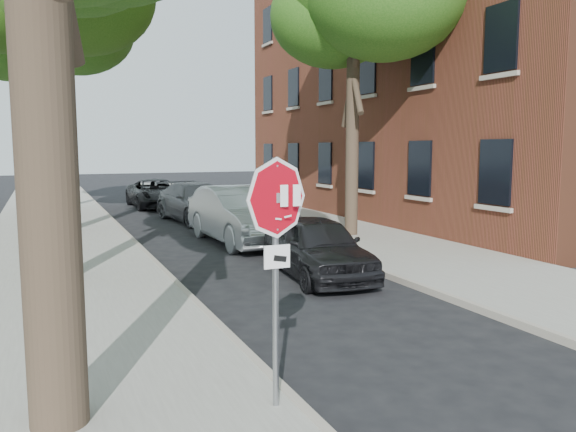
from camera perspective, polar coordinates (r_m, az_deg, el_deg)
name	(u,v)px	position (r m, az deg, el deg)	size (l,w,h in m)	color
ground	(334,404)	(6.57, 4.72, -18.47)	(120.00, 120.00, 0.00)	black
sidewalk_left	(59,245)	(17.44, -22.27, -2.71)	(4.00, 55.00, 0.12)	gray
sidewalk_right	(322,228)	(19.55, 3.47, -1.21)	(4.00, 55.00, 0.12)	gray
curb_left	(132,240)	(17.60, -15.58, -2.34)	(0.12, 55.00, 0.13)	#9E9384
curb_right	(267,231)	(18.71, -2.12, -1.55)	(0.12, 55.00, 0.13)	#9E9384
apartment_building	(471,33)	(26.01, 18.08, 17.30)	(12.20, 20.20, 15.30)	brown
stop_sign	(276,234)	(5.68, -1.19, -1.87)	(0.76, 0.34, 2.61)	gray
tree_far	(38,42)	(26.69, -24.05, 15.81)	(5.29, 4.91, 9.33)	black
tree_right	(352,2)	(18.22, 6.48, 20.83)	(5.29, 4.91, 9.33)	black
car_a	(317,247)	(12.30, 2.99, -3.13)	(1.59, 3.96, 1.35)	black
car_b	(240,215)	(16.67, -4.85, 0.10)	(1.79, 5.14, 1.69)	#A1A5A9
car_c	(197,202)	(21.89, -9.18, 1.39)	(2.08, 5.13, 1.49)	#57585D
car_d	(156,193)	(27.48, -13.24, 2.25)	(2.24, 4.85, 1.35)	black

